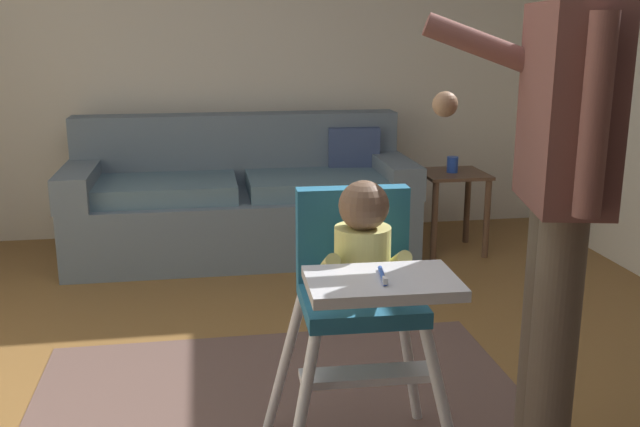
# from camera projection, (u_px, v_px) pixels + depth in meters

# --- Properties ---
(wall_far) EXTENTS (5.25, 0.06, 2.64)m
(wall_far) POSITION_uv_depth(u_px,v_px,m) (237.00, 41.00, 4.86)
(wall_far) COLOR silver
(wall_far) RESTS_ON ground
(couch) EXTENTS (2.14, 0.86, 0.86)m
(couch) POSITION_uv_depth(u_px,v_px,m) (243.00, 201.00, 4.60)
(couch) COLOR slate
(couch) RESTS_ON ground
(high_chair) EXTENTS (0.63, 0.74, 0.98)m
(high_chair) POSITION_uv_depth(u_px,v_px,m) (361.00, 275.00, 2.19)
(high_chair) COLOR white
(high_chair) RESTS_ON ground
(adult_standing) EXTENTS (0.51, 0.57, 1.66)m
(adult_standing) POSITION_uv_depth(u_px,v_px,m) (559.00, 192.00, 2.10)
(adult_standing) COLOR brown
(adult_standing) RESTS_ON ground
(side_table) EXTENTS (0.40, 0.40, 0.52)m
(side_table) POSITION_uv_depth(u_px,v_px,m) (452.00, 194.00, 4.59)
(side_table) COLOR brown
(side_table) RESTS_ON ground
(sippy_cup) EXTENTS (0.07, 0.07, 0.10)m
(sippy_cup) POSITION_uv_depth(u_px,v_px,m) (452.00, 165.00, 4.54)
(sippy_cup) COLOR #284CB7
(sippy_cup) RESTS_ON side_table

